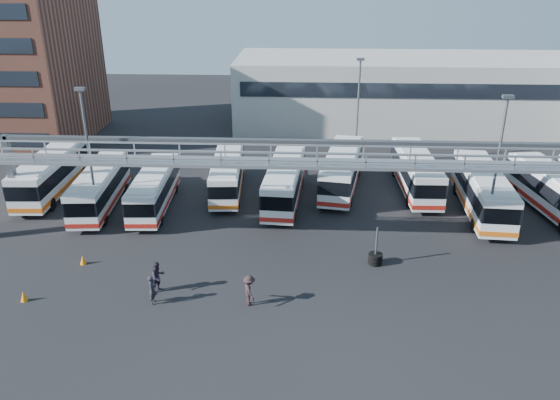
{
  "coord_description": "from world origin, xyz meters",
  "views": [
    {
      "loc": [
        -0.71,
        -27.94,
        17.57
      ],
      "look_at": [
        -2.4,
        6.0,
        3.11
      ],
      "focal_mm": 35.0,
      "sensor_mm": 36.0,
      "label": 1
    }
  ],
  "objects_px": {
    "bus_5": "(342,169)",
    "pedestrian_a": "(152,290)",
    "bus_0": "(52,172)",
    "bus_8": "(556,192)",
    "bus_2": "(154,188)",
    "cone_left": "(24,296)",
    "cone_right": "(83,260)",
    "bus_3": "(227,174)",
    "bus_7": "(482,190)",
    "bus_4": "(284,181)",
    "bus_6": "(416,171)",
    "pedestrian_c": "(249,290)",
    "bus_1": "(100,187)",
    "pedestrian_b": "(158,277)",
    "light_pole_mid": "(497,162)",
    "tire_stack": "(375,258)",
    "light_pole_back": "(358,108)"
  },
  "relations": [
    {
      "from": "bus_1",
      "to": "bus_3",
      "type": "relative_size",
      "value": 1.04
    },
    {
      "from": "bus_1",
      "to": "cone_left",
      "type": "height_order",
      "value": "bus_1"
    },
    {
      "from": "bus_3",
      "to": "bus_7",
      "type": "distance_m",
      "value": 20.43
    },
    {
      "from": "light_pole_mid",
      "to": "bus_0",
      "type": "relative_size",
      "value": 0.89
    },
    {
      "from": "bus_7",
      "to": "pedestrian_b",
      "type": "distance_m",
      "value": 25.4
    },
    {
      "from": "light_pole_back",
      "to": "bus_8",
      "type": "distance_m",
      "value": 18.2
    },
    {
      "from": "bus_4",
      "to": "pedestrian_a",
      "type": "xyz_separation_m",
      "value": [
        -6.82,
        -15.01,
        -0.93
      ]
    },
    {
      "from": "bus_5",
      "to": "bus_4",
      "type": "bearing_deg",
      "value": -137.92
    },
    {
      "from": "light_pole_back",
      "to": "bus_0",
      "type": "relative_size",
      "value": 0.89
    },
    {
      "from": "bus_7",
      "to": "bus_1",
      "type": "bearing_deg",
      "value": -175.35
    },
    {
      "from": "bus_0",
      "to": "tire_stack",
      "type": "height_order",
      "value": "bus_0"
    },
    {
      "from": "bus_3",
      "to": "bus_8",
      "type": "xyz_separation_m",
      "value": [
        25.68,
        -3.27,
        0.19
      ]
    },
    {
      "from": "bus_0",
      "to": "bus_8",
      "type": "height_order",
      "value": "bus_0"
    },
    {
      "from": "bus_6",
      "to": "pedestrian_c",
      "type": "height_order",
      "value": "bus_6"
    },
    {
      "from": "light_pole_back",
      "to": "bus_7",
      "type": "distance_m",
      "value": 14.18
    },
    {
      "from": "bus_3",
      "to": "cone_left",
      "type": "bearing_deg",
      "value": -122.71
    },
    {
      "from": "bus_0",
      "to": "bus_3",
      "type": "relative_size",
      "value": 1.13
    },
    {
      "from": "bus_5",
      "to": "pedestrian_a",
      "type": "relative_size",
      "value": 6.46
    },
    {
      "from": "bus_5",
      "to": "pedestrian_a",
      "type": "bearing_deg",
      "value": -112.91
    },
    {
      "from": "bus_7",
      "to": "bus_8",
      "type": "bearing_deg",
      "value": 2.69
    },
    {
      "from": "bus_4",
      "to": "bus_8",
      "type": "xyz_separation_m",
      "value": [
        20.79,
        -1.43,
        0.06
      ]
    },
    {
      "from": "bus_2",
      "to": "tire_stack",
      "type": "relative_size",
      "value": 3.91
    },
    {
      "from": "bus_2",
      "to": "cone_left",
      "type": "relative_size",
      "value": 15.97
    },
    {
      "from": "bus_7",
      "to": "bus_8",
      "type": "xyz_separation_m",
      "value": [
        5.49,
        -0.1,
        -0.03
      ]
    },
    {
      "from": "pedestrian_b",
      "to": "cone_left",
      "type": "xyz_separation_m",
      "value": [
        -7.46,
        -1.4,
        -0.65
      ]
    },
    {
      "from": "bus_5",
      "to": "tire_stack",
      "type": "bearing_deg",
      "value": -73.53
    },
    {
      "from": "bus_1",
      "to": "bus_0",
      "type": "bearing_deg",
      "value": 146.68
    },
    {
      "from": "bus_4",
      "to": "cone_left",
      "type": "distance_m",
      "value": 20.9
    },
    {
      "from": "pedestrian_a",
      "to": "light_pole_back",
      "type": "bearing_deg",
      "value": -28.0
    },
    {
      "from": "bus_0",
      "to": "cone_right",
      "type": "bearing_deg",
      "value": -61.87
    },
    {
      "from": "bus_0",
      "to": "pedestrian_c",
      "type": "height_order",
      "value": "bus_0"
    },
    {
      "from": "light_pole_mid",
      "to": "bus_1",
      "type": "height_order",
      "value": "light_pole_mid"
    },
    {
      "from": "cone_left",
      "to": "pedestrian_b",
      "type": "bearing_deg",
      "value": 10.63
    },
    {
      "from": "bus_6",
      "to": "tire_stack",
      "type": "distance_m",
      "value": 13.65
    },
    {
      "from": "bus_3",
      "to": "bus_5",
      "type": "relative_size",
      "value": 0.89
    },
    {
      "from": "cone_right",
      "to": "tire_stack",
      "type": "bearing_deg",
      "value": 2.95
    },
    {
      "from": "bus_1",
      "to": "bus_7",
      "type": "relative_size",
      "value": 0.92
    },
    {
      "from": "bus_1",
      "to": "pedestrian_b",
      "type": "relative_size",
      "value": 5.43
    },
    {
      "from": "bus_2",
      "to": "pedestrian_c",
      "type": "relative_size",
      "value": 5.51
    },
    {
      "from": "bus_4",
      "to": "bus_8",
      "type": "height_order",
      "value": "bus_8"
    },
    {
      "from": "bus_3",
      "to": "pedestrian_b",
      "type": "bearing_deg",
      "value": -100.86
    },
    {
      "from": "bus_1",
      "to": "tire_stack",
      "type": "distance_m",
      "value": 22.3
    },
    {
      "from": "pedestrian_a",
      "to": "bus_3",
      "type": "bearing_deg",
      "value": -5.73
    },
    {
      "from": "bus_1",
      "to": "cone_left",
      "type": "relative_size",
      "value": 16.59
    },
    {
      "from": "bus_3",
      "to": "cone_right",
      "type": "distance_m",
      "value": 14.87
    },
    {
      "from": "bus_5",
      "to": "light_pole_mid",
      "type": "bearing_deg",
      "value": -33.26
    },
    {
      "from": "bus_0",
      "to": "pedestrian_c",
      "type": "bearing_deg",
      "value": -43.62
    },
    {
      "from": "pedestrian_b",
      "to": "pedestrian_a",
      "type": "bearing_deg",
      "value": -143.22
    },
    {
      "from": "bus_8",
      "to": "cone_left",
      "type": "relative_size",
      "value": 17.92
    },
    {
      "from": "bus_0",
      "to": "bus_6",
      "type": "bearing_deg",
      "value": 1.04
    }
  ]
}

